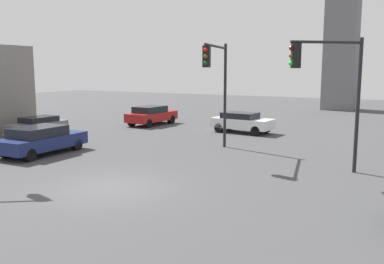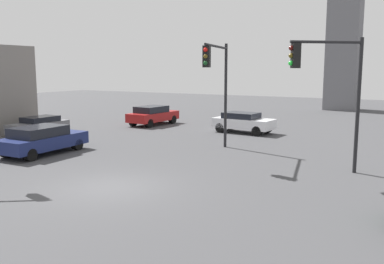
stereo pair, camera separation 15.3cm
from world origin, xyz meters
The scene contains 7 objects.
ground_plane centered at (0.00, 0.00, 0.00)m, with size 107.06×107.06×0.00m, color #424244.
traffic_light_0 centered at (6.53, 6.10, 4.05)m, with size 2.56×2.05×5.70m.
traffic_light_1 centered at (0.62, 7.73, 4.16)m, with size 1.10×4.29×5.79m.
car_0 centered at (-7.29, 3.09, 0.77)m, with size 2.20×4.76×1.47m.
car_2 centered at (-11.87, 6.80, 0.73)m, with size 1.61×3.99×1.34m.
car_3 centered at (-0.98, 15.11, 0.76)m, with size 4.29×2.23×1.41m.
car_4 centered at (-8.84, 15.41, 0.80)m, with size 2.22×4.57×1.51m.
Camera 2 is at (10.16, -11.70, 4.41)m, focal length 39.06 mm.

